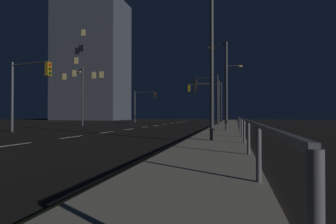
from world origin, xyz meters
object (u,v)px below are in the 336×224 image
Objects in this scene: street_lamp_mid_block at (223,77)px; street_lamp_far_end at (218,39)px; traffic_light_overhead_east at (207,91)px; street_lamp_corner at (228,88)px; traffic_light_mid_right at (207,94)px; street_lamp_median at (82,90)px; building_distant at (92,62)px; traffic_light_far_left at (29,81)px; traffic_light_near_right at (144,100)px; traffic_light_far_right at (207,94)px.

street_lamp_far_end is at bearing -89.28° from street_lamp_mid_block.
traffic_light_overhead_east is 0.79× the size of street_lamp_corner.
street_lamp_median reaches higher than traffic_light_mid_right.
street_lamp_corner reaches higher than street_lamp_mid_block.
street_lamp_median is at bearing -59.94° from building_distant.
traffic_light_near_right reaches higher than traffic_light_far_left.
street_lamp_far_end is at bearing -82.60° from traffic_light_overhead_east.
traffic_light_mid_right is 1.02× the size of traffic_light_overhead_east.
traffic_light_overhead_east is 0.85× the size of street_lamp_mid_block.
traffic_light_overhead_east reaches higher than traffic_light_near_right.
traffic_light_far_right is 0.40m from traffic_light_overhead_east.
traffic_light_far_right is at bearing 11.43° from street_lamp_median.
traffic_light_far_left is 11.19m from street_lamp_median.
street_lamp_median reaches higher than traffic_light_overhead_east.
traffic_light_overhead_east is 0.19× the size of building_distant.
traffic_light_far_right is 0.89× the size of traffic_light_overhead_east.
traffic_light_overhead_east is at bearing 102.93° from street_lamp_mid_block.
traffic_light_far_right is at bearing 50.04° from traffic_light_far_left.
traffic_light_far_left is at bearing -129.97° from traffic_light_overhead_east.
street_lamp_median is 17.25m from street_lamp_corner.
street_lamp_corner reaches higher than traffic_light_overhead_east.
building_distant is (-18.04, 31.16, 10.81)m from street_lamp_median.
street_lamp_mid_block reaches higher than traffic_light_near_right.
street_lamp_mid_block is (13.63, 4.39, 0.43)m from traffic_light_far_left.
traffic_light_overhead_east is at bearing -7.69° from traffic_light_far_right.
street_lamp_corner is at bearing -32.60° from traffic_light_near_right.
building_distant is (-32.36, 28.27, 10.95)m from traffic_light_overhead_east.
traffic_light_overhead_east is at bearing -140.62° from street_lamp_corner.
building_distant is at bearing 142.65° from street_lamp_corner.
traffic_light_near_right is at bearing 137.27° from traffic_light_far_right.
traffic_light_far_right is 0.70× the size of street_lamp_corner.
street_lamp_mid_block reaches higher than traffic_light_far_left.
street_lamp_median is at bearing 139.14° from street_lamp_far_end.
street_lamp_corner is at bearing -37.35° from building_distant.
street_lamp_corner is at bearing 89.40° from street_lamp_mid_block.
street_lamp_median is (-2.71, -13.61, 0.43)m from traffic_light_near_right.
street_lamp_mid_block is 0.22× the size of building_distant.
traffic_light_mid_right is 11.46m from traffic_light_near_right.
street_lamp_mid_block is at bearing 17.86° from traffic_light_far_left.
traffic_light_far_left is at bearing -162.14° from street_lamp_mid_block.
traffic_light_mid_right is at bearing 35.91° from street_lamp_median.
traffic_light_near_right is 31.20m from street_lamp_far_end.
traffic_light_mid_right is 23.20m from traffic_light_far_left.
street_lamp_mid_block is at bearing -77.04° from traffic_light_far_right.
street_lamp_corner is (13.74, 15.56, 0.73)m from traffic_light_far_left.
traffic_light_far_left is 48.21m from building_distant.
street_lamp_far_end is (13.73, -3.52, 1.01)m from traffic_light_far_left.
building_distant is (-34.50, 37.58, 10.85)m from street_lamp_mid_block.
traffic_light_far_left is at bearing 165.63° from street_lamp_far_end.
traffic_light_overhead_east is at bearing -41.14° from building_distant.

